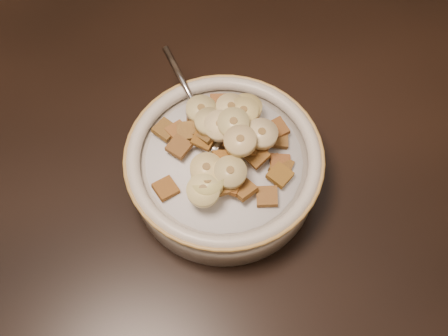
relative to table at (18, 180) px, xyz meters
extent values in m
cube|color=black|center=(0.00, 0.00, 0.00)|extent=(1.43, 0.95, 0.04)
cylinder|color=silver|center=(0.22, -0.06, 0.04)|extent=(0.19, 0.19, 0.05)
cylinder|color=white|center=(0.22, -0.06, 0.07)|extent=(0.16, 0.16, 0.00)
ellipsoid|color=#A9AAAD|center=(0.21, -0.03, 0.07)|extent=(0.04, 0.05, 0.01)
cube|color=#915C1D|center=(0.21, -0.07, 0.09)|extent=(0.02, 0.02, 0.01)
cube|color=brown|center=(0.24, -0.06, 0.08)|extent=(0.03, 0.03, 0.01)
cube|color=olive|center=(0.25, -0.11, 0.07)|extent=(0.02, 0.02, 0.01)
cube|color=#9B5426|center=(0.23, 0.00, 0.07)|extent=(0.02, 0.02, 0.01)
cube|color=olive|center=(0.19, -0.03, 0.08)|extent=(0.02, 0.02, 0.01)
cube|color=brown|center=(0.18, -0.04, 0.08)|extent=(0.03, 0.03, 0.01)
cube|color=brown|center=(0.21, -0.03, 0.08)|extent=(0.03, 0.03, 0.01)
cube|color=olive|center=(0.21, -0.02, 0.07)|extent=(0.02, 0.02, 0.01)
cube|color=brown|center=(0.27, -0.04, 0.07)|extent=(0.03, 0.02, 0.01)
cube|color=brown|center=(0.15, -0.08, 0.07)|extent=(0.03, 0.03, 0.01)
cube|color=#975822|center=(0.21, -0.10, 0.08)|extent=(0.03, 0.03, 0.01)
cube|color=brown|center=(0.23, -0.05, 0.09)|extent=(0.03, 0.03, 0.01)
cube|color=olive|center=(0.21, -0.10, 0.08)|extent=(0.02, 0.02, 0.01)
cube|color=#964D19|center=(0.25, -0.06, 0.08)|extent=(0.03, 0.03, 0.01)
cube|color=#965827|center=(0.27, -0.08, 0.07)|extent=(0.02, 0.02, 0.01)
cube|color=brown|center=(0.20, -0.04, 0.08)|extent=(0.03, 0.03, 0.01)
cube|color=brown|center=(0.25, -0.07, 0.08)|extent=(0.03, 0.03, 0.01)
cube|color=brown|center=(0.26, -0.09, 0.07)|extent=(0.03, 0.03, 0.01)
cube|color=brown|center=(0.23, -0.10, 0.08)|extent=(0.03, 0.03, 0.01)
cube|color=brown|center=(0.17, -0.02, 0.07)|extent=(0.03, 0.03, 0.01)
cube|color=brown|center=(0.24, -0.05, 0.08)|extent=(0.03, 0.03, 0.01)
cube|color=brown|center=(0.20, -0.04, 0.08)|extent=(0.03, 0.03, 0.01)
cube|color=brown|center=(0.27, -0.08, 0.07)|extent=(0.03, 0.03, 0.01)
cube|color=brown|center=(0.20, 0.00, 0.07)|extent=(0.02, 0.02, 0.01)
cube|color=brown|center=(0.23, -0.02, 0.08)|extent=(0.03, 0.03, 0.01)
cube|color=olive|center=(0.22, -0.03, 0.08)|extent=(0.03, 0.03, 0.01)
cube|color=brown|center=(0.20, -0.09, 0.08)|extent=(0.02, 0.02, 0.01)
cube|color=#935D21|center=(0.18, -0.02, 0.07)|extent=(0.03, 0.03, 0.01)
cube|color=brown|center=(0.27, -0.05, 0.07)|extent=(0.02, 0.02, 0.01)
cylinder|color=#FFDD8B|center=(0.19, -0.08, 0.09)|extent=(0.04, 0.04, 0.01)
cylinder|color=#FDF18E|center=(0.24, -0.02, 0.09)|extent=(0.04, 0.04, 0.01)
cylinder|color=#D4BA77|center=(0.23, -0.06, 0.10)|extent=(0.04, 0.04, 0.01)
cylinder|color=#FBE8A1|center=(0.22, -0.04, 0.09)|extent=(0.04, 0.04, 0.02)
cylinder|color=#F2E47A|center=(0.19, -0.09, 0.09)|extent=(0.04, 0.04, 0.01)
cylinder|color=beige|center=(0.25, -0.06, 0.09)|extent=(0.04, 0.04, 0.01)
cylinder|color=#CCB78A|center=(0.22, -0.09, 0.09)|extent=(0.04, 0.04, 0.01)
cylinder|color=#FAEF7F|center=(0.25, -0.02, 0.09)|extent=(0.04, 0.04, 0.01)
cylinder|color=#DECD81|center=(0.23, -0.04, 0.10)|extent=(0.04, 0.04, 0.01)
cylinder|color=beige|center=(0.20, -0.01, 0.08)|extent=(0.04, 0.04, 0.01)
cylinder|color=#FFEFA9|center=(0.23, -0.02, 0.09)|extent=(0.04, 0.04, 0.01)
cylinder|color=#F4E080|center=(0.19, -0.10, 0.09)|extent=(0.04, 0.04, 0.02)
cylinder|color=beige|center=(0.21, -0.03, 0.09)|extent=(0.04, 0.04, 0.01)
camera|label=1|loc=(0.15, -0.35, 0.60)|focal=50.00mm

